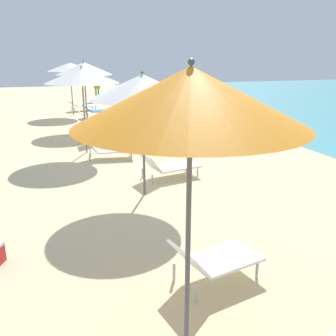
{
  "coord_description": "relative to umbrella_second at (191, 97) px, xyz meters",
  "views": [
    {
      "loc": [
        -1.24,
        1.13,
        2.88
      ],
      "look_at": [
        0.87,
        7.51,
        0.82
      ],
      "focal_mm": 39.19,
      "sensor_mm": 36.0,
      "label": 1
    }
  ],
  "objects": [
    {
      "name": "lounger_farthest_inland",
      "position": [
        1.16,
        15.27,
        -2.21
      ],
      "size": [
        1.44,
        0.84,
        0.6
      ],
      "rotation": [
        0.0,
        0.0,
        0.11
      ],
      "color": "blue",
      "rests_on": "ground"
    },
    {
      "name": "lounger_fourth_inland",
      "position": [
        0.45,
        7.48,
        -2.26
      ],
      "size": [
        1.47,
        0.81,
        0.61
      ],
      "rotation": [
        0.0,
        0.0,
        -0.15
      ],
      "color": "white",
      "rests_on": "ground"
    },
    {
      "name": "lounger_farthest_shoreside",
      "position": [
        0.72,
        17.7,
        -2.26
      ],
      "size": [
        1.53,
        0.92,
        0.53
      ],
      "rotation": [
        0.0,
        0.0,
        0.17
      ],
      "color": "white",
      "rests_on": "ground"
    },
    {
      "name": "umbrella_third",
      "position": [
        0.7,
        4.35,
        -0.26
      ],
      "size": [
        2.19,
        2.19,
        2.6
      ],
      "color": "#4C4C51",
      "rests_on": "ground"
    },
    {
      "name": "person_walking_near",
      "position": [
        2.12,
        22.01,
        -1.55
      ],
      "size": [
        0.38,
        0.26,
        1.65
      ],
      "rotation": [
        0.0,
        0.0,
        4.82
      ],
      "color": "#3F9972",
      "rests_on": "ground"
    },
    {
      "name": "lounger_fifth_inland",
      "position": [
        1.03,
        11.39,
        -2.29
      ],
      "size": [
        1.48,
        0.85,
        0.61
      ],
      "rotation": [
        0.0,
        0.0,
        0.21
      ],
      "color": "white",
      "rests_on": "ground"
    },
    {
      "name": "umbrella_fifth",
      "position": [
        0.38,
        12.37,
        -0.14
      ],
      "size": [
        2.21,
        2.21,
        2.71
      ],
      "color": "#4C4C51",
      "rests_on": "ground"
    },
    {
      "name": "lounger_second_shoreside",
      "position": [
        0.75,
        0.94,
        -2.23
      ],
      "size": [
        1.29,
        0.85,
        0.62
      ],
      "rotation": [
        0.0,
        0.0,
        0.21
      ],
      "color": "white",
      "rests_on": "ground"
    },
    {
      "name": "lounger_third_shoreside",
      "position": [
        1.55,
        5.26,
        -2.24
      ],
      "size": [
        1.54,
        0.9,
        0.66
      ],
      "rotation": [
        0.0,
        0.0,
        0.18
      ],
      "color": "white",
      "rests_on": "ground"
    },
    {
      "name": "umbrella_second",
      "position": [
        0.0,
        0.0,
        0.0
      ],
      "size": [
        2.04,
        2.04,
        2.86
      ],
      "color": "#4C4C51",
      "rests_on": "ground"
    },
    {
      "name": "lounger_fourth_shoreside",
      "position": [
        0.5,
        9.38,
        -2.27
      ],
      "size": [
        1.21,
        0.7,
        0.58
      ],
      "rotation": [
        0.0,
        0.0,
        -0.03
      ],
      "color": "yellow",
      "rests_on": "ground"
    },
    {
      "name": "lounger_fifth_shoreside",
      "position": [
        0.81,
        13.57,
        -2.28
      ],
      "size": [
        1.4,
        0.68,
        0.56
      ],
      "rotation": [
        0.0,
        0.0,
        0.01
      ],
      "color": "white",
      "rests_on": "ground"
    },
    {
      "name": "umbrella_farthest",
      "position": [
        0.12,
        16.47,
        -0.19
      ],
      "size": [
        2.21,
        2.21,
        2.63
      ],
      "color": "olive",
      "rests_on": "ground"
    },
    {
      "name": "umbrella_fourth",
      "position": [
        -0.09,
        8.41,
        -0.22
      ],
      "size": [
        2.19,
        2.19,
        2.61
      ],
      "color": "olive",
      "rests_on": "ground"
    }
  ]
}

